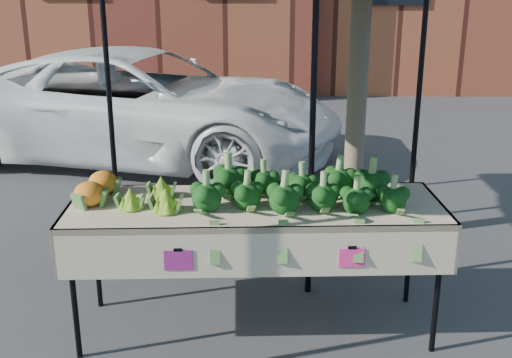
% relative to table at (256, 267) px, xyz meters
% --- Properties ---
extents(ground, '(90.00, 90.00, 0.00)m').
position_rel_table_xyz_m(ground, '(-0.03, 0.05, -0.45)').
color(ground, '#353538').
extents(table, '(2.43, 0.91, 0.90)m').
position_rel_table_xyz_m(table, '(0.00, 0.00, 0.00)').
color(table, beige).
rests_on(table, ground).
extents(canopy, '(3.16, 3.16, 2.74)m').
position_rel_table_xyz_m(canopy, '(0.04, 0.59, 0.92)').
color(canopy, black).
rests_on(canopy, ground).
extents(broccoli_heap, '(1.36, 0.56, 0.25)m').
position_rel_table_xyz_m(broccoli_heap, '(0.27, 0.03, 0.58)').
color(broccoli_heap, '#0B330D').
rests_on(broccoli_heap, table).
extents(romanesco_cluster, '(0.42, 0.46, 0.19)m').
position_rel_table_xyz_m(romanesco_cluster, '(-0.67, -0.01, 0.55)').
color(romanesco_cluster, '#6DA427').
rests_on(romanesco_cluster, table).
extents(cauliflower_pair, '(0.22, 0.42, 0.17)m').
position_rel_table_xyz_m(cauliflower_pair, '(-1.04, 0.07, 0.54)').
color(cauliflower_pair, orange).
rests_on(cauliflower_pair, table).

